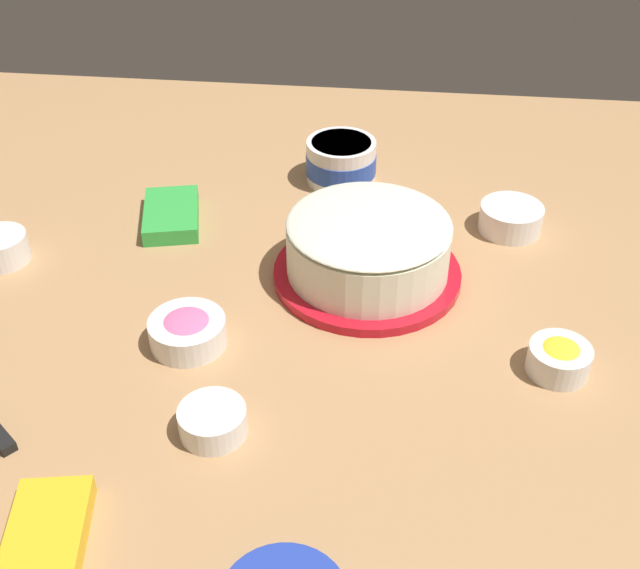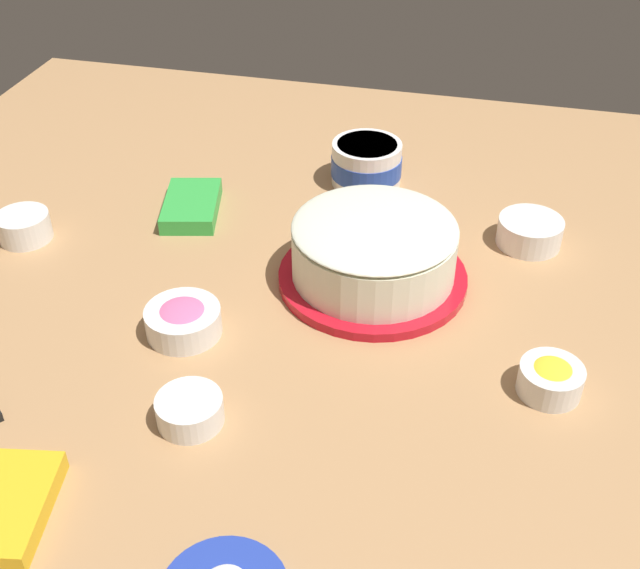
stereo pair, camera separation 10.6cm
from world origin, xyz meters
name	(u,v)px [view 2 (the right image)]	position (x,y,z in m)	size (l,w,h in m)	color
ground_plane	(290,319)	(0.00, 0.00, 0.00)	(1.54, 1.54, 0.00)	tan
frosted_cake	(374,253)	(0.11, -0.09, 0.05)	(0.27, 0.27, 0.10)	red
frosting_tub	(366,163)	(0.38, -0.03, 0.04)	(0.12, 0.12, 0.07)	white
sprinkle_bowl_pink	(183,319)	(-0.06, 0.13, 0.02)	(0.10, 0.10, 0.04)	white
sprinkle_bowl_blue	(190,410)	(-0.20, 0.06, 0.02)	(0.08, 0.08, 0.03)	white
sprinkle_bowl_yellow	(551,378)	(-0.06, -0.34, 0.02)	(0.08, 0.08, 0.04)	white
sprinkle_bowl_orange	(24,226)	(0.09, 0.44, 0.02)	(0.08, 0.08, 0.04)	white
sprinkle_bowl_green	(530,231)	(0.26, -0.30, 0.02)	(0.10, 0.10, 0.04)	white
candy_box_lower	(11,508)	(-0.37, 0.19, 0.01)	(0.13, 0.07, 0.02)	yellow
candy_box_upper	(192,206)	(0.22, 0.22, 0.01)	(0.13, 0.08, 0.03)	green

